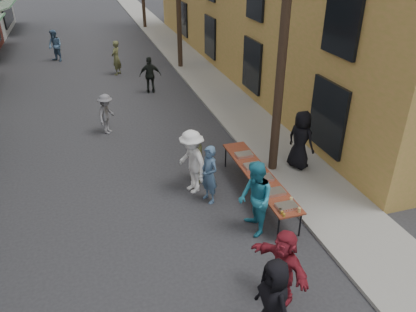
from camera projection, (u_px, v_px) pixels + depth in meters
ground at (155, 263)px, 9.11m from camera, size 120.00×120.00×0.00m
sidewalk at (193, 66)px, 23.00m from camera, size 2.20×60.00×0.10m
utility_pole_near at (285, 22)px, 10.62m from camera, size 0.26×0.26×9.00m
serving_table at (259, 175)px, 11.12m from camera, size 0.70×4.00×0.75m
catering_tray_sausage at (287, 206)px, 9.69m from camera, size 0.50×0.33×0.08m
catering_tray_foil_b at (275, 192)px, 10.24m from camera, size 0.50×0.33×0.08m
catering_tray_buns at (263, 178)px, 10.83m from camera, size 0.50×0.33×0.08m
catering_tray_foil_d at (253, 166)px, 11.42m from camera, size 0.50×0.33×0.08m
catering_tray_buns_end at (244, 155)px, 12.00m from camera, size 0.50×0.33×0.08m
condiment_jar_a at (284, 215)px, 9.38m from camera, size 0.07×0.07×0.08m
condiment_jar_b at (282, 213)px, 9.47m from camera, size 0.07×0.07×0.08m
condiment_jar_c at (280, 210)px, 9.55m from camera, size 0.07×0.07×0.08m
cup_stack at (299, 210)px, 9.53m from camera, size 0.08×0.08×0.12m
guest_front_a at (274, 301)px, 7.07m from camera, size 0.62×0.89×1.74m
guest_front_b at (209, 175)px, 10.90m from camera, size 0.58×0.71×1.67m
guest_front_c at (255, 199)px, 9.65m from camera, size 0.80×0.99×1.93m
guest_front_d at (192, 162)px, 11.29m from camera, size 0.99×1.36×1.89m
guest_front_e at (197, 158)px, 11.85m from camera, size 0.42×0.93×1.56m
guest_queue_back at (283, 265)px, 7.92m from camera, size 0.92×1.57×1.62m
server at (301, 140)px, 12.34m from camera, size 0.91×1.07×1.85m
passerby_left at (106, 114)px, 14.87m from camera, size 0.97×1.12×1.51m
passerby_mid at (150, 75)px, 18.79m from camera, size 1.03×0.52×1.69m
passerby_right at (116, 58)px, 21.31m from camera, size 0.71×0.77×1.78m
passerby_far at (55, 46)px, 23.63m from camera, size 1.09×1.11×1.80m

